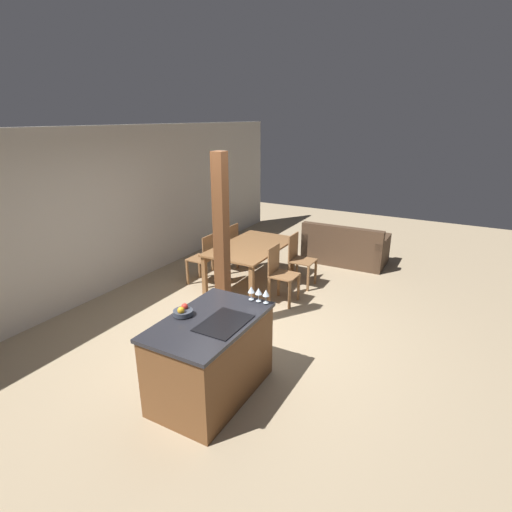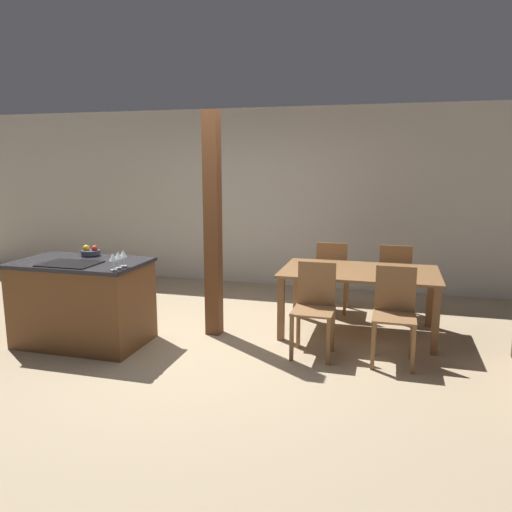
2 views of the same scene
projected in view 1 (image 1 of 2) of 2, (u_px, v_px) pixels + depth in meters
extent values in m
plane|color=#9E896B|center=(248.00, 337.00, 5.41)|extent=(16.00, 16.00, 0.00)
cube|color=beige|center=(90.00, 216.00, 6.26)|extent=(11.20, 0.08, 2.70)
cube|color=brown|center=(211.00, 359.00, 4.19)|extent=(1.30, 0.79, 0.85)
cube|color=#232328|center=(210.00, 321.00, 4.04)|extent=(1.34, 0.83, 0.04)
cube|color=black|center=(224.00, 323.00, 3.95)|extent=(0.56, 0.40, 0.01)
cylinder|color=#383D47|center=(183.00, 312.00, 4.10)|extent=(0.20, 0.20, 0.05)
sphere|color=red|center=(185.00, 307.00, 4.13)|extent=(0.07, 0.07, 0.07)
sphere|color=gold|center=(181.00, 310.00, 4.04)|extent=(0.07, 0.07, 0.07)
cylinder|color=silver|center=(266.00, 303.00, 4.37)|extent=(0.06, 0.06, 0.00)
cylinder|color=silver|center=(266.00, 299.00, 4.35)|extent=(0.01, 0.01, 0.08)
cone|color=silver|center=(266.00, 293.00, 4.33)|extent=(0.08, 0.08, 0.07)
cylinder|color=silver|center=(259.00, 301.00, 4.41)|extent=(0.06, 0.06, 0.00)
cylinder|color=silver|center=(259.00, 297.00, 4.39)|extent=(0.01, 0.01, 0.08)
cone|color=silver|center=(259.00, 291.00, 4.37)|extent=(0.08, 0.08, 0.07)
cylinder|color=silver|center=(251.00, 299.00, 4.45)|extent=(0.06, 0.06, 0.00)
cylinder|color=silver|center=(251.00, 296.00, 4.44)|extent=(0.01, 0.01, 0.08)
cone|color=silver|center=(251.00, 289.00, 4.41)|extent=(0.08, 0.08, 0.07)
cube|color=brown|center=(251.00, 246.00, 6.88)|extent=(1.70, 1.02, 0.03)
cube|color=brown|center=(252.00, 287.00, 6.15)|extent=(0.07, 0.07, 0.69)
cube|color=brown|center=(293.00, 257.00, 7.45)|extent=(0.07, 0.07, 0.69)
cube|color=brown|center=(205.00, 276.00, 6.56)|extent=(0.07, 0.07, 0.69)
cube|color=brown|center=(251.00, 250.00, 7.86)|extent=(0.07, 0.07, 0.69)
cube|color=brown|center=(284.00, 275.00, 6.28)|extent=(0.40, 0.40, 0.02)
cube|color=brown|center=(274.00, 260.00, 6.29)|extent=(0.38, 0.02, 0.44)
cube|color=brown|center=(289.00, 295.00, 6.13)|extent=(0.04, 0.04, 0.45)
cube|color=brown|center=(299.00, 287.00, 6.43)|extent=(0.04, 0.04, 0.45)
cube|color=brown|center=(269.00, 291.00, 6.29)|extent=(0.04, 0.04, 0.45)
cube|color=brown|center=(279.00, 283.00, 6.59)|extent=(0.04, 0.04, 0.45)
cube|color=brown|center=(303.00, 261.00, 6.91)|extent=(0.40, 0.40, 0.02)
cube|color=brown|center=(293.00, 246.00, 6.92)|extent=(0.38, 0.02, 0.44)
cube|color=brown|center=(308.00, 279.00, 6.77)|extent=(0.04, 0.04, 0.45)
cube|color=brown|center=(316.00, 272.00, 7.06)|extent=(0.04, 0.04, 0.45)
cube|color=brown|center=(289.00, 275.00, 6.93)|extent=(0.04, 0.04, 0.45)
cube|color=brown|center=(297.00, 268.00, 7.22)|extent=(0.04, 0.04, 0.45)
cube|color=brown|center=(201.00, 259.00, 7.02)|extent=(0.40, 0.40, 0.02)
cube|color=brown|center=(209.00, 248.00, 6.85)|extent=(0.38, 0.02, 0.44)
cube|color=brown|center=(199.00, 266.00, 7.32)|extent=(0.04, 0.04, 0.45)
cube|color=brown|center=(187.00, 273.00, 7.03)|extent=(0.04, 0.04, 0.45)
cube|color=brown|center=(215.00, 270.00, 7.16)|extent=(0.04, 0.04, 0.45)
cube|color=brown|center=(204.00, 276.00, 6.87)|extent=(0.04, 0.04, 0.45)
cube|color=brown|center=(225.00, 247.00, 7.65)|extent=(0.40, 0.40, 0.02)
cube|color=brown|center=(233.00, 237.00, 7.49)|extent=(0.38, 0.02, 0.44)
cube|color=brown|center=(222.00, 254.00, 7.96)|extent=(0.04, 0.04, 0.45)
cube|color=brown|center=(212.00, 260.00, 7.66)|extent=(0.04, 0.04, 0.45)
cube|color=brown|center=(237.00, 257.00, 7.79)|extent=(0.04, 0.04, 0.45)
cube|color=brown|center=(228.00, 263.00, 7.50)|extent=(0.04, 0.04, 0.45)
cube|color=#473323|center=(345.00, 251.00, 8.17)|extent=(0.89, 1.62, 0.46)
cube|color=#473323|center=(342.00, 236.00, 7.74)|extent=(0.18, 1.61, 0.36)
cube|color=#473323|center=(382.00, 253.00, 7.82)|extent=(0.88, 0.15, 0.60)
cube|color=#473323|center=(312.00, 242.00, 8.47)|extent=(0.88, 0.15, 0.60)
cube|color=brown|center=(222.00, 246.00, 5.24)|extent=(0.16, 0.16, 2.43)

